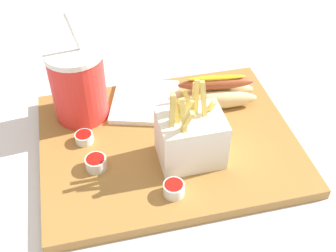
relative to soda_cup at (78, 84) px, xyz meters
name	(u,v)px	position (x,y,z in m)	size (l,w,h in m)	color
ground_plane	(168,150)	(0.14, -0.10, -0.10)	(2.40, 2.40, 0.02)	silver
food_tray	(168,142)	(0.14, -0.10, -0.08)	(0.45, 0.35, 0.02)	olive
soda_cup	(78,84)	(0.00, 0.00, 0.00)	(0.10, 0.10, 0.21)	red
fries_basket	(191,137)	(0.17, -0.16, -0.02)	(0.11, 0.08, 0.15)	white
hot_dog_1	(215,93)	(0.25, -0.03, -0.04)	(0.16, 0.07, 0.07)	#E5C689
ketchup_cup_1	(174,189)	(0.12, -0.23, -0.06)	(0.03, 0.03, 0.02)	white
ketchup_cup_2	(84,137)	(0.00, -0.08, -0.06)	(0.03, 0.03, 0.02)	white
ketchup_cup_3	(96,162)	(0.01, -0.14, -0.06)	(0.04, 0.04, 0.02)	white
napkin_stack	(145,102)	(0.12, 0.00, -0.07)	(0.12, 0.13, 0.01)	white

